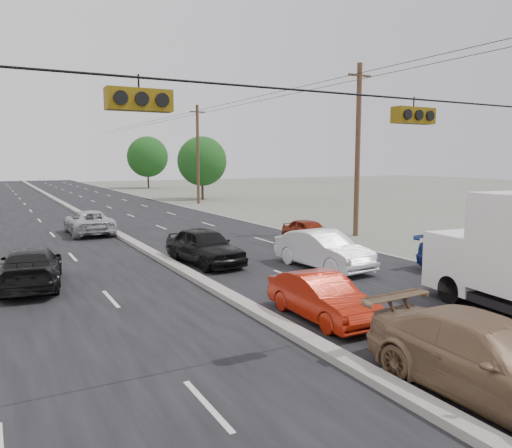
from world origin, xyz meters
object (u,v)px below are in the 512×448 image
object	(u,v)px
tree_right_far	(148,157)
queue_car_e	(309,232)
oncoming_near	(31,268)
utility_pole_right_c	(198,154)
queue_car_d	(481,261)
queue_car_a	(205,246)
red_sedan	(322,298)
utility_pole_right_b	(358,149)
tree_right_mid	(202,161)
queue_car_b	(323,250)
oncoming_far	(89,222)
tan_sedan	(491,361)

from	to	relation	value
tree_right_far	queue_car_e	size ratio (longest dim) A/B	2.16
tree_right_far	oncoming_near	bearing A→B (deg)	-110.02
utility_pole_right_c	queue_car_d	bearing A→B (deg)	-94.77
queue_car_e	queue_car_a	bearing A→B (deg)	-160.96
tree_right_far	queue_car_a	distance (m)	60.30
tree_right_far	red_sedan	bearing A→B (deg)	-102.31
utility_pole_right_b	queue_car_e	xyz separation A→B (m)	(-4.03, -0.97, -4.46)
tree_right_far	queue_car_d	distance (m)	66.32
utility_pole_right_b	queue_car_d	bearing A→B (deg)	-105.40
utility_pole_right_c	tree_right_mid	bearing A→B (deg)	63.43
tree_right_mid	queue_car_e	size ratio (longest dim) A/B	1.89
tree_right_mid	queue_car_a	bearing A→B (deg)	-112.18
tree_right_mid	tree_right_far	bearing A→B (deg)	87.71
utility_pole_right_b	queue_car_a	distance (m)	12.38
utility_pole_right_c	queue_car_d	world-z (taller)	utility_pole_right_c
utility_pole_right_c	red_sedan	size ratio (longest dim) A/B	2.55
queue_car_e	oncoming_near	bearing A→B (deg)	-167.10
utility_pole_right_c	queue_car_a	bearing A→B (deg)	-111.38
utility_pole_right_c	queue_car_b	size ratio (longest dim) A/B	2.11
queue_car_e	oncoming_near	world-z (taller)	oncoming_near
tree_right_far	oncoming_far	size ratio (longest dim) A/B	1.56
tan_sedan	queue_car_d	xyz separation A→B (m)	(8.11, 6.42, -0.02)
tree_right_mid	queue_car_b	distance (m)	37.90
queue_car_e	oncoming_far	xyz separation A→B (m)	(-9.87, 9.11, 0.08)
queue_car_d	oncoming_far	distance (m)	21.92
tree_right_far	red_sedan	size ratio (longest dim) A/B	2.08
queue_car_b	oncoming_far	world-z (taller)	queue_car_b
tan_sedan	queue_car_a	xyz separation A→B (m)	(0.00, 13.93, 0.03)
tree_right_far	red_sedan	distance (m)	68.64
queue_car_b	oncoming_near	xyz separation A→B (m)	(-10.92, 2.41, -0.07)
utility_pole_right_c	queue_car_b	world-z (taller)	utility_pole_right_c
red_sedan	queue_car_a	world-z (taller)	queue_car_a
queue_car_a	oncoming_far	distance (m)	11.84
utility_pole_right_c	tree_right_mid	xyz separation A→B (m)	(2.50, 5.00, -0.77)
utility_pole_right_c	queue_car_e	xyz separation A→B (m)	(-4.03, -25.97, -4.46)
tree_right_mid	tan_sedan	world-z (taller)	tree_right_mid
utility_pole_right_b	tree_right_far	size ratio (longest dim) A/B	1.23
utility_pole_right_b	tree_right_mid	bearing A→B (deg)	85.24
utility_pole_right_c	queue_car_a	xyz separation A→B (m)	(-11.10, -28.36, -4.32)
tree_right_mid	queue_car_e	xyz separation A→B (m)	(-6.53, -30.97, -3.69)
queue_car_e	utility_pole_right_b	bearing A→B (deg)	13.97
utility_pole_right_b	tree_right_mid	distance (m)	30.11
oncoming_near	oncoming_far	distance (m)	12.89
red_sedan	tan_sedan	bearing A→B (deg)	-89.32
utility_pole_right_c	oncoming_near	distance (m)	34.49
utility_pole_right_b	oncoming_near	distance (m)	18.99
tan_sedan	queue_car_e	xyz separation A→B (m)	(7.07, 16.32, -0.11)
red_sedan	queue_car_e	size ratio (longest dim) A/B	1.04
tree_right_mid	red_sedan	distance (m)	44.23
queue_car_d	oncoming_near	xyz separation A→B (m)	(-15.03, 6.79, -0.02)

